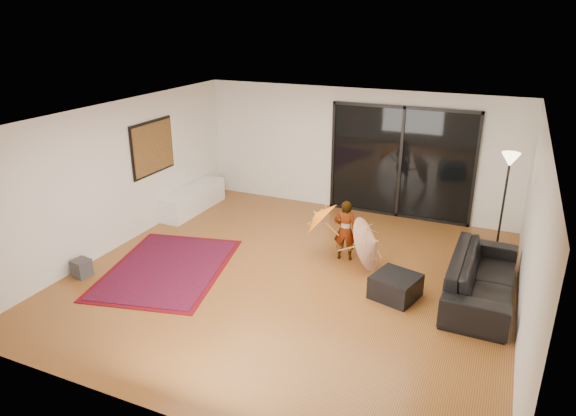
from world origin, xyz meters
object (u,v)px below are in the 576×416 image
Objects in this scene: media_console at (194,199)px; child at (345,230)px; sofa at (482,277)px; ottoman at (395,286)px.

child is (3.84, -0.96, 0.29)m from media_console.
ottoman is at bearing 114.35° from sofa.
media_console is 2.93× the size of ottoman.
sofa is 2.14× the size of child.
media_console is 5.34m from ottoman.
sofa is at bearing 23.24° from ottoman.
sofa is 3.68× the size of ottoman.
child is at bearing 80.55° from sofa.
ottoman is (4.99, -1.93, -0.08)m from media_console.
sofa is at bearing 159.57° from child.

